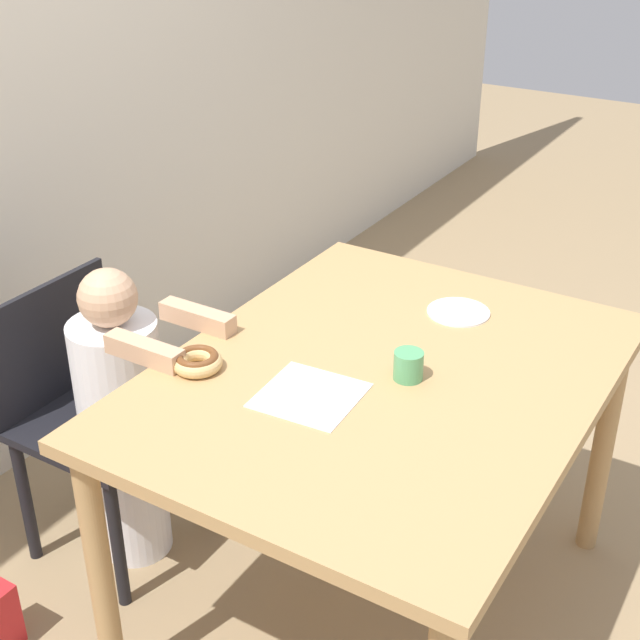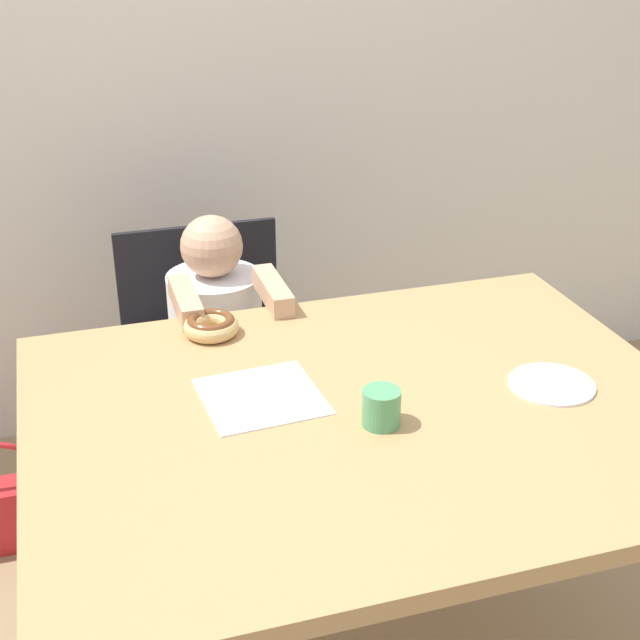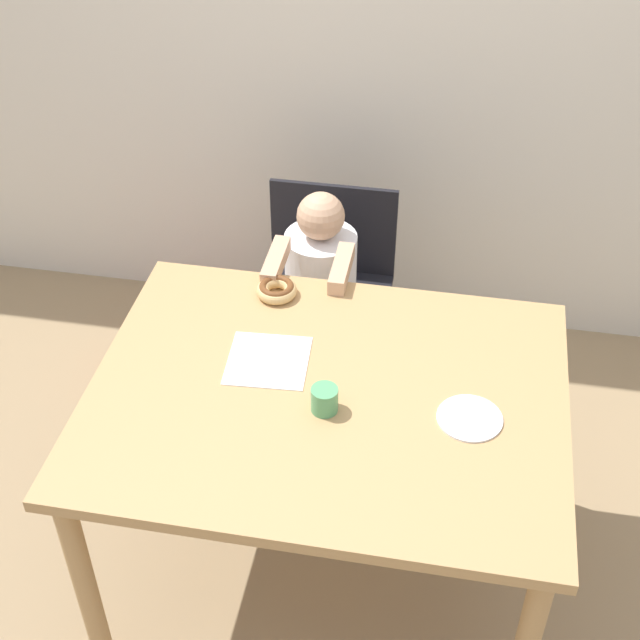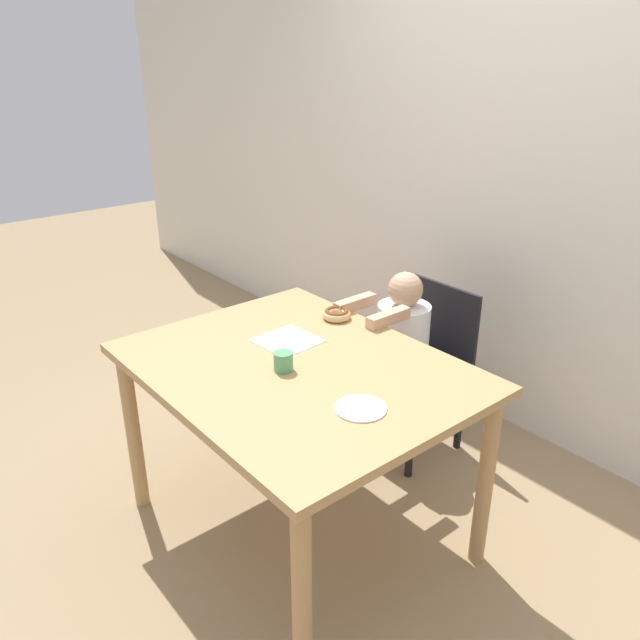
{
  "view_description": "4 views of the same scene",
  "coord_description": "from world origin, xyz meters",
  "px_view_note": "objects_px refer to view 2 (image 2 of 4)",
  "views": [
    {
      "loc": [
        -1.63,
        -0.82,
        1.88
      ],
      "look_at": [
        -0.05,
        0.15,
        0.89
      ],
      "focal_mm": 50.0,
      "sensor_mm": 36.0,
      "label": 1
    },
    {
      "loc": [
        -0.51,
        -1.35,
        1.65
      ],
      "look_at": [
        -0.05,
        0.15,
        0.89
      ],
      "focal_mm": 50.0,
      "sensor_mm": 36.0,
      "label": 2
    },
    {
      "loc": [
        0.29,
        -1.68,
        2.39
      ],
      "look_at": [
        -0.05,
        0.15,
        0.89
      ],
      "focal_mm": 50.0,
      "sensor_mm": 36.0,
      "label": 3
    },
    {
      "loc": [
        1.61,
        -1.23,
        1.83
      ],
      "look_at": [
        -0.05,
        0.15,
        0.89
      ],
      "focal_mm": 35.0,
      "sensor_mm": 36.0,
      "label": 4
    }
  ],
  "objects_px": {
    "chair": "(211,364)",
    "donut": "(211,325)",
    "child_figure": "(219,379)",
    "handbag": "(2,512)",
    "cup": "(381,407)"
  },
  "relations": [
    {
      "from": "donut",
      "to": "handbag",
      "type": "height_order",
      "value": "donut"
    },
    {
      "from": "handbag",
      "to": "donut",
      "type": "bearing_deg",
      "value": -36.97
    },
    {
      "from": "handbag",
      "to": "cup",
      "type": "bearing_deg",
      "value": -48.19
    },
    {
      "from": "chair",
      "to": "child_figure",
      "type": "relative_size",
      "value": 0.88
    },
    {
      "from": "chair",
      "to": "handbag",
      "type": "distance_m",
      "value": 0.7
    },
    {
      "from": "child_figure",
      "to": "chair",
      "type": "bearing_deg",
      "value": 90.0
    },
    {
      "from": "chair",
      "to": "handbag",
      "type": "xyz_separation_m",
      "value": [
        -0.61,
        -0.05,
        -0.34
      ]
    },
    {
      "from": "chair",
      "to": "handbag",
      "type": "height_order",
      "value": "chair"
    },
    {
      "from": "child_figure",
      "to": "handbag",
      "type": "relative_size",
      "value": 2.59
    },
    {
      "from": "child_figure",
      "to": "handbag",
      "type": "bearing_deg",
      "value": 173.93
    },
    {
      "from": "chair",
      "to": "cup",
      "type": "distance_m",
      "value": 0.99
    },
    {
      "from": "child_figure",
      "to": "donut",
      "type": "bearing_deg",
      "value": -101.59
    },
    {
      "from": "chair",
      "to": "donut",
      "type": "height_order",
      "value": "donut"
    },
    {
      "from": "child_figure",
      "to": "donut",
      "type": "distance_m",
      "value": 0.48
    },
    {
      "from": "child_figure",
      "to": "handbag",
      "type": "distance_m",
      "value": 0.71
    }
  ]
}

